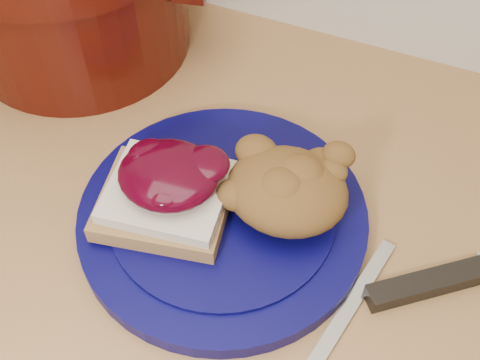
% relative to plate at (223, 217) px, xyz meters
% --- Properties ---
extents(plate, '(0.31, 0.31, 0.02)m').
position_rel_plate_xyz_m(plate, '(0.00, 0.00, 0.00)').
color(plate, '#06043D').
rests_on(plate, wood_countertop).
extents(sandwich, '(0.14, 0.13, 0.06)m').
position_rel_plate_xyz_m(sandwich, '(-0.05, -0.02, 0.04)').
color(sandwich, olive).
rests_on(sandwich, plate).
extents(stuffing_mound, '(0.12, 0.11, 0.06)m').
position_rel_plate_xyz_m(stuffing_mound, '(0.06, 0.02, 0.04)').
color(stuffing_mound, brown).
rests_on(stuffing_mound, plate).
extents(chef_knife, '(0.26, 0.22, 0.02)m').
position_rel_plate_xyz_m(chef_knife, '(0.23, 0.03, -0.00)').
color(chef_knife, black).
rests_on(chef_knife, wood_countertop).
extents(butter_knife, '(0.05, 0.17, 0.00)m').
position_rel_plate_xyz_m(butter_knife, '(0.14, -0.05, -0.01)').
color(butter_knife, silver).
rests_on(butter_knife, wood_countertop).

